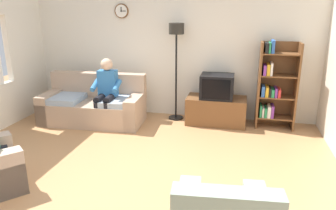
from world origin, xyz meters
TOP-DOWN VIEW (x-y plane):
  - ground_plane at (0.00, 0.00)m, footprint 12.00×12.00m
  - back_wall_assembly at (-0.00, 2.66)m, footprint 6.20×0.17m
  - couch at (-1.35, 1.83)m, footprint 1.94×0.98m
  - tv_stand at (0.95, 2.25)m, footprint 1.10×0.56m
  - tv at (0.95, 2.23)m, footprint 0.60×0.49m
  - bookshelf at (1.96, 2.32)m, footprint 0.68×0.36m
  - floor_lamp at (0.15, 2.35)m, footprint 0.28×0.28m
  - person_on_couch at (-1.02, 1.72)m, footprint 0.53×0.55m

SIDE VIEW (x-z plane):
  - ground_plane at x=0.00m, z-range 0.00..0.00m
  - tv_stand at x=0.95m, z-range 0.00..0.51m
  - couch at x=-1.35m, z-range -0.14..0.76m
  - person_on_couch at x=-1.02m, z-range 0.08..1.32m
  - tv at x=0.95m, z-range 0.51..0.95m
  - bookshelf at x=1.96m, z-range -0.01..1.57m
  - back_wall_assembly at x=0.00m, z-range 0.00..2.70m
  - floor_lamp at x=0.15m, z-range 0.53..2.38m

